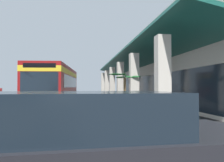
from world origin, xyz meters
name	(u,v)px	position (x,y,z in m)	size (l,w,h in m)	color
ground	(129,104)	(0.00, 8.00, 0.00)	(120.00, 120.00, 0.00)	#2D2D30
curb_strip	(98,102)	(-1.18, 5.18, 0.06)	(38.34, 0.50, 0.12)	#9E998E
plaza_building	(193,66)	(-1.18, 14.80, 3.63)	(32.25, 13.44, 7.26)	beige
transit_bus	(55,83)	(1.46, 1.48, 1.85)	(11.35, 3.30, 3.34)	maroon
parked_sedan_charcoal	(91,147)	(18.42, 3.71, 0.75)	(2.64, 4.51, 1.47)	#232328
potted_palm	(125,100)	(6.79, 6.30, 0.73)	(1.87, 2.01, 2.40)	gray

